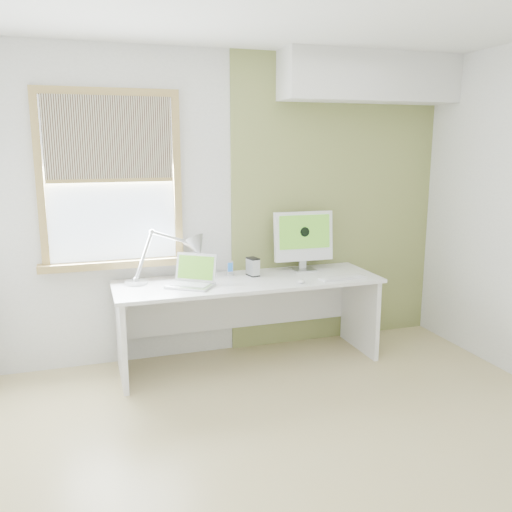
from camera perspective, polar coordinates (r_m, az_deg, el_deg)
name	(u,v)px	position (r m, az deg, el deg)	size (l,w,h in m)	color
room	(314,240)	(3.06, 6.13, 1.67)	(4.04, 3.54, 2.64)	tan
accent_wall	(336,203)	(5.04, 8.44, 5.60)	(2.00, 0.02, 2.60)	olive
soffit	(369,77)	(4.99, 11.92, 18.08)	(1.60, 0.40, 0.42)	white
window	(111,181)	(4.47, -15.13, 7.69)	(1.20, 0.14, 1.42)	olive
desk	(247,300)	(4.57, -1.01, -4.72)	(2.20, 0.70, 0.73)	white
desk_lamp	(185,251)	(4.52, -7.49, 0.51)	(0.78, 0.36, 0.43)	#B9BCBE
laptop	(193,278)	(4.31, -6.73, -2.31)	(0.44, 0.43, 0.24)	#B9BCBE
phone_dock	(230,271)	(4.61, -2.76, -1.62)	(0.07, 0.07, 0.12)	#B9BCBE
external_drive	(253,267)	(4.58, -0.34, -1.15)	(0.10, 0.13, 0.16)	#B9BCBE
imac	(303,237)	(4.77, 5.05, 1.97)	(0.54, 0.18, 0.52)	#B9BCBE
keyboard	(342,278)	(4.55, 9.15, -2.28)	(0.41, 0.15, 0.02)	white
mouse	(301,281)	(4.37, 4.82, -2.68)	(0.06, 0.10, 0.03)	white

